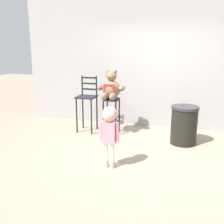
# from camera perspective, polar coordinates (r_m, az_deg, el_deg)

# --- Properties ---
(ground_plane) EXTENTS (24.00, 24.00, 0.00)m
(ground_plane) POSITION_cam_1_polar(r_m,az_deg,el_deg) (4.74, 5.76, -9.20)
(ground_plane) COLOR gray
(building_wall) EXTENTS (6.49, 0.30, 3.46)m
(building_wall) POSITION_cam_1_polar(r_m,az_deg,el_deg) (6.27, 9.66, 12.58)
(building_wall) COLOR #9E9B9A
(building_wall) RESTS_ON ground_plane
(bar_stool_with_teddy) EXTENTS (0.38, 0.38, 0.79)m
(bar_stool_with_teddy) POSITION_cam_1_polar(r_m,az_deg,el_deg) (5.70, -0.14, 0.75)
(bar_stool_with_teddy) COLOR #1F1D2F
(bar_stool_with_teddy) RESTS_ON ground_plane
(teddy_bear) EXTENTS (0.61, 0.55, 0.62)m
(teddy_bear) POSITION_cam_1_polar(r_m,az_deg,el_deg) (5.58, -0.24, 5.25)
(teddy_bear) COLOR #7B6345
(teddy_bear) RESTS_ON bar_stool_with_teddy
(child_walking) EXTENTS (0.31, 0.25, 0.99)m
(child_walking) POSITION_cam_1_polar(r_m,az_deg,el_deg) (3.99, -0.60, -2.61)
(child_walking) COLOR #C2A8A0
(child_walking) RESTS_ON ground_plane
(trash_bin) EXTENTS (0.53, 0.53, 0.76)m
(trash_bin) POSITION_cam_1_polar(r_m,az_deg,el_deg) (5.30, 15.50, -2.76)
(trash_bin) COLOR black
(trash_bin) RESTS_ON ground_plane
(bar_chair_empty) EXTENTS (0.41, 0.41, 1.24)m
(bar_chair_empty) POSITION_cam_1_polar(r_m,az_deg,el_deg) (5.86, -5.47, 2.64)
(bar_chair_empty) COLOR #1F1D2F
(bar_chair_empty) RESTS_ON ground_plane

